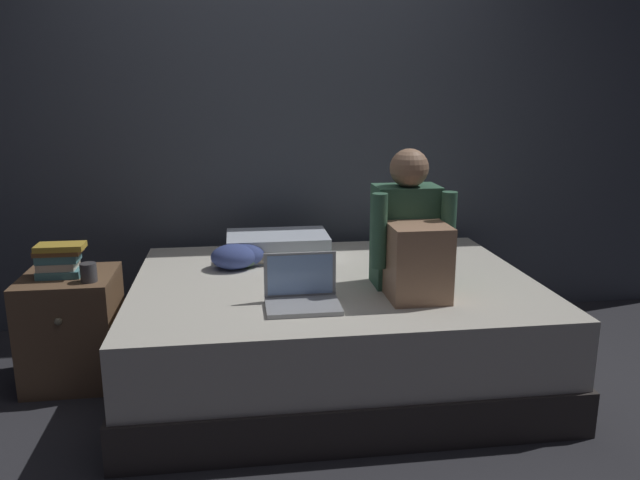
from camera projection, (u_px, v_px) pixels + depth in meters
ground_plane at (301, 405)px, 2.87m from camera, size 8.00×8.00×0.00m
wall_back at (278, 103)px, 3.69m from camera, size 5.60×0.10×2.70m
bed at (334, 328)px, 3.12m from camera, size 2.00×1.50×0.52m
nightstand at (73, 328)px, 3.06m from camera, size 0.44×0.46×0.55m
person_sitting at (410, 238)px, 2.83m from camera, size 0.39×0.44×0.66m
laptop at (303, 293)px, 2.67m from camera, size 0.32×0.23×0.22m
pillow at (278, 245)px, 3.44m from camera, size 0.56×0.36×0.13m
book_stack at (59, 260)px, 2.96m from camera, size 0.23×0.16×0.16m
mug at (89, 272)px, 2.89m from camera, size 0.08×0.08×0.09m
clothes_pile at (242, 256)px, 3.24m from camera, size 0.35×0.25×0.13m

